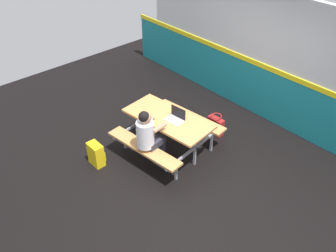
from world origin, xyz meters
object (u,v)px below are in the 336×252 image
Objects in this scene: tote_bag_bright at (216,125)px; backpack_dark at (96,154)px; student_nearer at (149,134)px; laptop_silver at (176,118)px; picnic_table_main at (168,125)px.

backpack_dark is at bearing -109.53° from tote_bag_bright.
laptop_silver is (0.03, 0.60, 0.08)m from student_nearer.
laptop_silver is 1.56m from backpack_dark.
tote_bag_bright is (0.80, 2.27, -0.02)m from backpack_dark.
tote_bag_bright is at bearing 70.47° from backpack_dark.
student_nearer reaches higher than picnic_table_main.
tote_bag_bright is at bearing 85.29° from student_nearer.
student_nearer is 1.07m from backpack_dark.
laptop_silver is at bearing -96.09° from tote_bag_bright.
laptop_silver is 0.80× the size of tote_bag_bright.
student_nearer is at bearing 44.98° from backpack_dark.
laptop_silver reaches higher than tote_bag_bright.
tote_bag_bright is at bearing 76.62° from picnic_table_main.
tote_bag_bright is (0.13, 1.60, -0.51)m from student_nearer.
backpack_dark is at bearing -114.48° from picnic_table_main.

